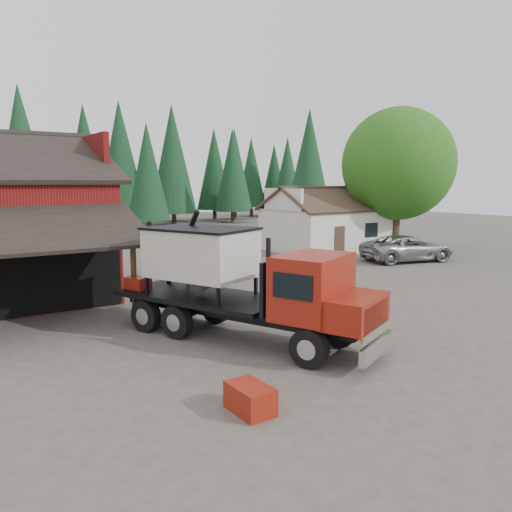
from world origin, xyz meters
TOP-DOWN VIEW (x-y plane):
  - ground at (0.00, 0.00)m, footprint 120.00×120.00m
  - farmhouse at (13.00, 13.00)m, footprint 8.60×6.42m
  - deciduous_tree at (17.01, 9.97)m, footprint 8.00×8.00m
  - conifer_backdrop at (0.00, 42.00)m, footprint 76.00×16.00m
  - near_pine_b at (6.00, 30.00)m, footprint 3.96×3.96m
  - near_pine_c at (22.00, 26.00)m, footprint 4.84×4.84m
  - near_pine_d at (-4.00, 34.00)m, footprint 5.28×5.28m
  - feed_truck at (-3.50, -1.57)m, footprint 5.72×9.12m
  - silver_car at (13.56, 6.02)m, footprint 6.33×4.05m
  - equip_box at (-6.00, -6.00)m, footprint 0.72×1.11m

SIDE VIEW (x-z plane):
  - ground at x=0.00m, z-range 0.00..0.00m
  - conifer_backdrop at x=0.00m, z-range -8.00..8.00m
  - equip_box at x=-6.00m, z-range 0.00..0.60m
  - silver_car at x=13.56m, z-range 0.00..1.63m
  - farmhouse at x=13.00m, z-range -0.66..3.99m
  - feed_truck at x=-3.50m, z-range -0.13..3.89m
  - near_pine_b at x=6.00m, z-range 0.69..11.09m
  - deciduous_tree at x=17.01m, z-range 0.81..11.01m
  - near_pine_c at x=22.00m, z-range 0.69..13.09m
  - near_pine_d at x=-4.00m, z-range 0.69..14.09m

